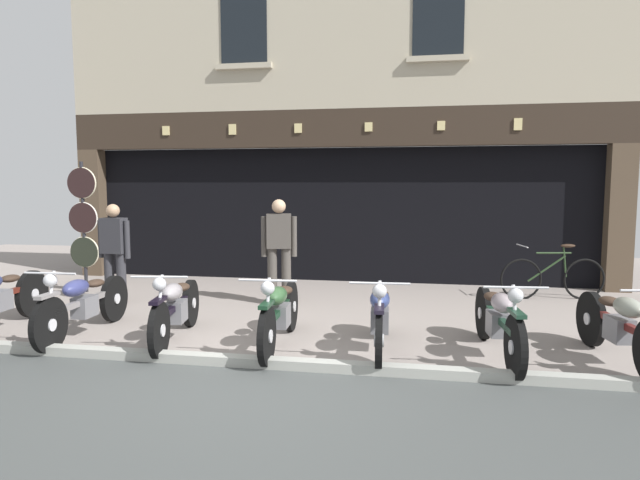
{
  "coord_description": "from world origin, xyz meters",
  "views": [
    {
      "loc": [
        1.6,
        -5.3,
        1.9
      ],
      "look_at": [
        0.17,
        2.62,
        1.08
      ],
      "focal_mm": 30.89,
      "sensor_mm": 36.0,
      "label": 1
    }
  ],
  "objects": [
    {
      "name": "motorcycle_left",
      "position": [
        -2.52,
        0.83,
        0.42
      ],
      "size": [
        0.62,
        2.09,
        0.92
      ],
      "rotation": [
        0.0,
        0.0,
        3.18
      ],
      "color": "black",
      "rests_on": "ground"
    },
    {
      "name": "advert_board_near",
      "position": [
        1.73,
        5.4,
        1.7
      ],
      "size": [
        0.79,
        0.03,
        1.09
      ],
      "color": "beige"
    },
    {
      "name": "motorcycle_center_left",
      "position": [
        -1.28,
        0.82,
        0.42
      ],
      "size": [
        0.62,
        2.0,
        0.9
      ],
      "rotation": [
        0.0,
        0.0,
        3.31
      ],
      "color": "black",
      "rests_on": "ground"
    },
    {
      "name": "motorcycle_center",
      "position": [
        0.02,
        0.81,
        0.42
      ],
      "size": [
        0.62,
        2.05,
        0.92
      ],
      "rotation": [
        0.0,
        0.0,
        3.19
      ],
      "color": "black",
      "rests_on": "ground"
    },
    {
      "name": "advert_board_far",
      "position": [
        2.75,
        5.4,
        1.75
      ],
      "size": [
        0.84,
        0.03,
        0.96
      ],
      "color": "silver"
    },
    {
      "name": "shopkeeper_center",
      "position": [
        -0.56,
        3.03,
        0.93
      ],
      "size": [
        0.55,
        0.3,
        1.67
      ],
      "rotation": [
        0.0,
        0.0,
        3.36
      ],
      "color": "#47423D",
      "rests_on": "ground"
    },
    {
      "name": "motorcycle_right",
      "position": [
        2.48,
        0.85,
        0.42
      ],
      "size": [
        0.62,
        2.08,
        0.91
      ],
      "rotation": [
        0.0,
        0.0,
        3.24
      ],
      "color": "black",
      "rests_on": "ground"
    },
    {
      "name": "salesman_left",
      "position": [
        -3.17,
        2.67,
        0.88
      ],
      "size": [
        0.56,
        0.26,
        1.59
      ],
      "rotation": [
        0.0,
        0.0,
        3.07
      ],
      "color": "#2D2D33",
      "rests_on": "ground"
    },
    {
      "name": "motorcycle_center_right",
      "position": [
        1.18,
        0.83,
        0.42
      ],
      "size": [
        0.62,
        1.92,
        0.91
      ],
      "rotation": [
        0.0,
        0.0,
        3.2
      ],
      "color": "black",
      "rests_on": "ground"
    },
    {
      "name": "tyre_sign_pole",
      "position": [
        -4.17,
        3.4,
        1.29
      ],
      "size": [
        0.55,
        0.06,
        2.29
      ],
      "color": "#232328",
      "rests_on": "ground"
    },
    {
      "name": "ground",
      "position": [
        0.0,
        -0.98,
        -0.04
      ],
      "size": [
        22.6,
        22.0,
        0.18
      ],
      "color": "gray"
    },
    {
      "name": "shop_facade",
      "position": [
        0.0,
        7.0,
        1.75
      ],
      "size": [
        10.9,
        4.42,
        6.52
      ],
      "color": "black",
      "rests_on": "ground"
    },
    {
      "name": "motorcycle_far_right",
      "position": [
        3.71,
        0.84,
        0.42
      ],
      "size": [
        0.62,
        1.94,
        0.92
      ],
      "rotation": [
        0.0,
        0.0,
        3.28
      ],
      "color": "black",
      "rests_on": "ground"
    },
    {
      "name": "leaning_bicycle",
      "position": [
        3.81,
        4.24,
        0.37
      ],
      "size": [
        1.72,
        0.52,
        0.94
      ],
      "rotation": [
        0.0,
        0.0,
        1.75
      ],
      "color": "black",
      "rests_on": "ground"
    }
  ]
}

